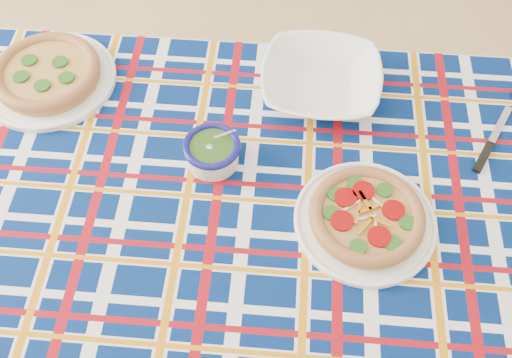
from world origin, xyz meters
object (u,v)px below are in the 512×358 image
(main_focaccia_plate, at_px, (367,216))
(pesto_bowl, at_px, (212,151))
(serving_bowl, at_px, (321,82))
(dining_table, at_px, (275,236))

(main_focaccia_plate, relative_size, pesto_bowl, 2.39)
(main_focaccia_plate, xyz_separation_m, serving_bowl, (-0.16, 0.28, 0.00))
(pesto_bowl, bearing_deg, serving_bowl, 57.61)
(main_focaccia_plate, xyz_separation_m, pesto_bowl, (-0.31, 0.05, 0.01))
(dining_table, relative_size, pesto_bowl, 14.37)
(dining_table, bearing_deg, main_focaccia_plate, 1.17)
(dining_table, xyz_separation_m, serving_bowl, (-0.00, 0.32, 0.10))
(main_focaccia_plate, bearing_deg, dining_table, -165.42)
(main_focaccia_plate, height_order, pesto_bowl, pesto_bowl)
(serving_bowl, bearing_deg, main_focaccia_plate, -60.92)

